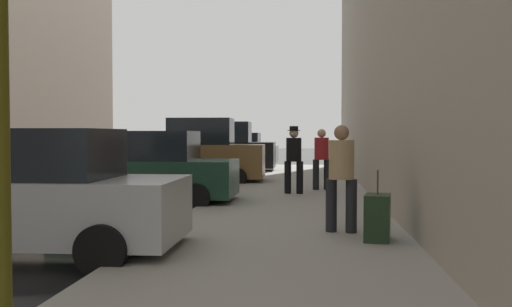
{
  "coord_description": "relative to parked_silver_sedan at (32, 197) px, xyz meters",
  "views": [
    {
      "loc": [
        6.47,
        -9.34,
        1.72
      ],
      "look_at": [
        5.13,
        4.51,
        1.24
      ],
      "focal_mm": 40.0,
      "sensor_mm": 36.0,
      "label": 1
    }
  ],
  "objects": [
    {
      "name": "parked_black_suv",
      "position": [
        -0.0,
        16.99,
        0.18
      ],
      "size": [
        4.62,
        2.11,
        2.25
      ],
      "color": "black",
      "rests_on": "ground_plane"
    },
    {
      "name": "pedestrian_with_fedora",
      "position": [
        3.37,
        7.53,
        0.29
      ],
      "size": [
        0.52,
        0.45,
        1.78
      ],
      "color": "black",
      "rests_on": "sidewalk"
    },
    {
      "name": "fire_hydrant",
      "position": [
        1.8,
        5.92,
        -0.35
      ],
      "size": [
        0.42,
        0.22,
        0.7
      ],
      "color": "red",
      "rests_on": "sidewalk"
    },
    {
      "name": "parked_bronze_suv",
      "position": [
        -0.0,
        11.37,
        0.18
      ],
      "size": [
        4.66,
        2.18,
        2.25
      ],
      "color": "brown",
      "rests_on": "ground_plane"
    },
    {
      "name": "sidewalk",
      "position": [
        3.35,
        1.86,
        -0.77
      ],
      "size": [
        4.0,
        40.0,
        0.15
      ],
      "primitive_type": "cube",
      "color": "gray",
      "rests_on": "ground_plane"
    },
    {
      "name": "parked_silver_sedan",
      "position": [
        0.0,
        0.0,
        0.0
      ],
      "size": [
        4.22,
        2.09,
        1.79
      ],
      "color": "#B7BABF",
      "rests_on": "ground_plane"
    },
    {
      "name": "parked_dark_green_sedan",
      "position": [
        0.0,
        5.63,
        0.0
      ],
      "size": [
        4.21,
        2.07,
        1.79
      ],
      "color": "#193828",
      "rests_on": "ground_plane"
    },
    {
      "name": "rolling_suitcase",
      "position": [
        4.8,
        0.99,
        -0.36
      ],
      "size": [
        0.45,
        0.61,
        1.04
      ],
      "color": "black",
      "rests_on": "sidewalk"
    },
    {
      "name": "pedestrian_in_tan_coat",
      "position": [
        4.31,
        1.66,
        0.26
      ],
      "size": [
        0.53,
        0.47,
        1.71
      ],
      "color": "black",
      "rests_on": "sidewalk"
    },
    {
      "name": "parked_gray_coupe",
      "position": [
        -0.0,
        22.44,
        0.0
      ],
      "size": [
        4.23,
        2.12,
        1.79
      ],
      "color": "slate",
      "rests_on": "ground_plane"
    },
    {
      "name": "pedestrian_in_red_jacket",
      "position": [
        4.12,
        8.65,
        0.26
      ],
      "size": [
        0.53,
        0.49,
        1.71
      ],
      "color": "black",
      "rests_on": "sidewalk"
    }
  ]
}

